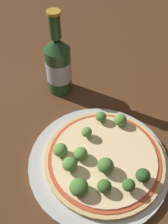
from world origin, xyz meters
TOP-DOWN VIEW (x-y plane):
  - ground_plane at (0.00, 0.00)m, footprint 3.00×3.00m
  - plate at (-0.02, -0.01)m, footprint 0.29×0.29m
  - pizza at (-0.01, -0.02)m, footprint 0.25×0.25m
  - broccoli_floret_0 at (-0.03, 0.03)m, footprint 0.03×0.03m
  - broccoli_floret_1 at (-0.04, 0.07)m, footprint 0.03×0.03m
  - broccoli_floret_2 at (-0.10, 0.00)m, footprint 0.04×0.04m
  - broccoli_floret_3 at (-0.06, 0.04)m, footprint 0.03×0.03m
  - broccoli_floret_4 at (0.07, 0.03)m, footprint 0.02×0.02m
  - broccoli_floret_5 at (-0.08, -0.04)m, footprint 0.03×0.03m
  - broccoli_floret_6 at (0.02, 0.04)m, footprint 0.02×0.02m
  - broccoli_floret_7 at (-0.06, -0.08)m, footprint 0.02×0.02m
  - broccoli_floret_8 at (0.08, -0.02)m, footprint 0.03×0.03m
  - broccoli_floret_9 at (-0.03, -0.10)m, footprint 0.03×0.03m
  - broccoli_floret_10 at (-0.04, -0.03)m, footprint 0.03×0.03m
  - beer_bottle at (0.15, 0.17)m, footprint 0.06×0.06m

SIDE VIEW (x-z plane):
  - ground_plane at x=0.00m, z-range 0.00..0.00m
  - plate at x=-0.02m, z-range 0.00..0.01m
  - pizza at x=-0.01m, z-range 0.01..0.03m
  - broccoli_floret_0 at x=-0.03m, z-range 0.03..0.05m
  - broccoli_floret_5 at x=-0.08m, z-range 0.03..0.05m
  - broccoli_floret_8 at x=0.08m, z-range 0.03..0.05m
  - broccoli_floret_4 at x=0.07m, z-range 0.03..0.05m
  - broccoli_floret_1 at x=-0.04m, z-range 0.03..0.05m
  - broccoli_floret_2 at x=-0.10m, z-range 0.03..0.06m
  - broccoli_floret_6 at x=0.02m, z-range 0.03..0.05m
  - broccoli_floret_3 at x=-0.06m, z-range 0.03..0.06m
  - broccoli_floret_10 at x=-0.04m, z-range 0.03..0.06m
  - broccoli_floret_7 at x=-0.06m, z-range 0.03..0.06m
  - broccoli_floret_9 at x=-0.03m, z-range 0.03..0.06m
  - beer_bottle at x=0.15m, z-range -0.03..0.19m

